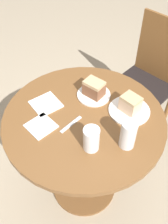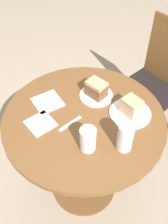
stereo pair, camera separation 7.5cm
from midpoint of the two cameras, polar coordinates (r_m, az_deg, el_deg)
name	(u,v)px [view 2 (the right image)]	position (r m, az deg, el deg)	size (l,w,h in m)	color
ground_plane	(84,186)	(2.04, 1.09, -15.81)	(8.00, 8.00, 0.00)	tan
table	(84,140)	(1.56, 1.39, -6.17)	(0.88, 0.88, 0.77)	brown
chair	(154,82)	(2.14, 16.04, 6.20)	(0.45, 0.47, 0.94)	brown
plate_near	(130,113)	(1.44, 11.48, -0.29)	(0.23, 0.23, 0.01)	white
plate_far	(96,95)	(1.51, 4.07, 3.58)	(0.19, 0.19, 0.01)	white
cake_slice_near	(131,106)	(1.40, 11.78, 1.14)	(0.10, 0.09, 0.09)	beige
cake_slice_far	(96,89)	(1.48, 4.17, 5.04)	(0.11, 0.09, 0.09)	brown
glass_lemonade	(125,139)	(1.24, 10.56, -5.79)	(0.08, 0.08, 0.16)	silver
glass_water	(88,140)	(1.23, 2.61, -6.15)	(0.08, 0.08, 0.13)	silver
napkin_stack	(48,102)	(1.48, -6.50, 2.15)	(0.18, 0.18, 0.01)	white
spoon	(70,124)	(1.37, -1.45, -2.58)	(0.02, 0.15, 0.00)	silver
napkin_side	(40,123)	(1.38, -7.92, -2.52)	(0.15, 0.15, 0.01)	white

